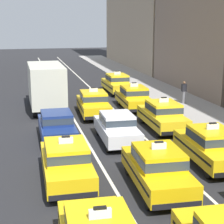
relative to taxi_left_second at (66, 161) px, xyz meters
The scene contains 14 objects.
lane_stripe_left_center 11.53m from the taxi_left_second, 81.46° to the left, with size 0.14×80.00×0.01m, color silver.
lane_stripe_center_right 12.41m from the taxi_left_second, 66.65° to the left, with size 0.14×80.00×0.01m, color silver.
sidewalk_curb 12.31m from the taxi_left_second, 31.22° to the left, with size 4.00×90.00×0.15m, color #9E9993.
taxi_left_second is the anchor object (origin of this frame).
sedan_left_third 5.54m from the taxi_left_second, 88.08° to the left, with size 1.79×4.31×1.58m.
box_truck_left_fourth 13.29m from the taxi_left_second, 89.13° to the left, with size 2.33×6.97×3.27m.
taxi_center_second 3.60m from the taxi_left_second, 24.37° to the right, with size 2.03×4.64×1.96m.
sedan_center_third 5.51m from the taxi_left_second, 54.20° to the left, with size 1.90×4.36×1.58m.
taxi_center_fourth 10.86m from the taxi_left_second, 73.29° to the left, with size 2.03×4.64×1.96m.
taxi_right_second 6.51m from the taxi_left_second, ahead, with size 2.00×4.63×1.96m.
taxi_right_third 8.97m from the taxi_left_second, 44.00° to the left, with size 1.91×4.60×1.96m.
taxi_right_fourth 13.26m from the taxi_left_second, 61.56° to the left, with size 2.01×4.64×1.96m.
taxi_right_fifth 19.14m from the taxi_left_second, 69.55° to the left, with size 1.84×4.57×1.96m.
pedestrian_mid_block 15.85m from the taxi_left_second, 49.23° to the left, with size 0.36×0.24×1.67m.
Camera 1 is at (-4.97, -5.81, 6.39)m, focal length 62.08 mm.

